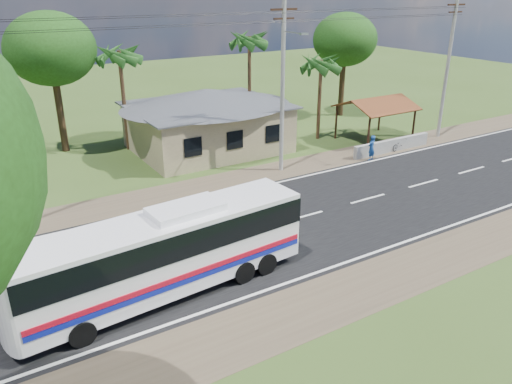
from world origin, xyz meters
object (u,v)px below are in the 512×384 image
Objects in this scene: coach_bus at (166,248)px; person at (371,148)px; waiting_shed at (376,105)px; motorcycle at (399,145)px.

coach_bus is 19.59m from person.
waiting_shed is at bearing -151.45° from person.
waiting_shed reaches higher than person.
motorcycle is at bearing -95.79° from waiting_shed.
waiting_shed reaches higher than motorcycle.
coach_bus is (-21.54, -11.36, -0.74)m from waiting_shed.
person reaches higher than motorcycle.
motorcycle is (-0.30, -2.95, -2.31)m from waiting_shed.
motorcycle is at bearing 16.95° from coach_bus.
person is at bearing 18.97° from coach_bus.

